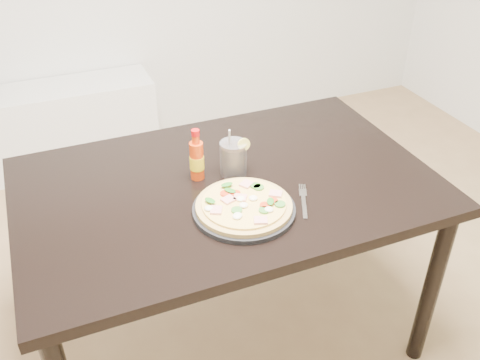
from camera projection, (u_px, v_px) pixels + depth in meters
name	position (u px, v px, depth m)	size (l,w,h in m)	color
dining_table	(227.00, 201.00, 1.86)	(1.40, 0.90, 0.75)	black
plate	(244.00, 210.00, 1.67)	(0.32, 0.32, 0.02)	black
pizza	(244.00, 205.00, 1.66)	(0.30, 0.30, 0.03)	tan
hot_sauce_bottle	(197.00, 159.00, 1.80)	(0.05, 0.05, 0.19)	red
cola_cup	(233.00, 159.00, 1.83)	(0.10, 0.09, 0.18)	black
fork	(303.00, 200.00, 1.72)	(0.09, 0.18, 0.00)	silver
media_console	(36.00, 131.00, 3.16)	(1.40, 0.34, 0.50)	white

